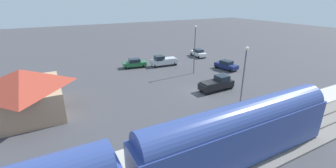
# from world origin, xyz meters

# --- Properties ---
(ground_plane) EXTENTS (200.00, 200.00, 0.00)m
(ground_plane) POSITION_xyz_m (0.00, 0.00, 0.00)
(ground_plane) COLOR #424247
(railway_track) EXTENTS (4.80, 70.00, 0.30)m
(railway_track) POSITION_xyz_m (-14.00, 0.00, 0.09)
(railway_track) COLOR slate
(railway_track) RESTS_ON ground
(platform) EXTENTS (3.20, 46.00, 0.30)m
(platform) POSITION_xyz_m (-10.00, 0.00, 0.15)
(platform) COLOR #B7B2A8
(platform) RESTS_ON ground
(station_building) EXTENTS (10.09, 8.44, 5.47)m
(station_building) POSITION_xyz_m (4.00, 22.00, 2.85)
(station_building) COLOR tan
(station_building) RESTS_ON ground
(pedestrian_on_platform) EXTENTS (0.36, 0.36, 1.71)m
(pedestrian_on_platform) POSITION_xyz_m (-10.04, 7.45, 1.28)
(pedestrian_on_platform) COLOR brown
(pedestrian_on_platform) RESTS_ON platform
(sedan_green) EXTENTS (2.54, 4.74, 1.74)m
(sedan_green) POSITION_xyz_m (16.27, 4.02, 0.88)
(sedan_green) COLOR #236638
(sedan_green) RESTS_ON ground
(sedan_white) EXTENTS (4.62, 2.52, 1.74)m
(sedan_white) POSITION_xyz_m (17.63, -12.31, 0.88)
(sedan_white) COLOR white
(sedan_white) RESTS_ON ground
(pickup_silver) EXTENTS (2.42, 5.55, 2.14)m
(pickup_silver) POSITION_xyz_m (14.63, -1.60, 1.03)
(pickup_silver) COLOR silver
(pickup_silver) RESTS_ON ground
(pickup_black) EXTENTS (2.06, 5.44, 2.14)m
(pickup_black) POSITION_xyz_m (-0.78, -2.58, 1.03)
(pickup_black) COLOR black
(pickup_black) RESTS_ON ground
(sedan_navy) EXTENTS (4.76, 2.89, 1.74)m
(sedan_navy) POSITION_xyz_m (6.64, -11.02, 0.88)
(sedan_navy) COLOR navy
(sedan_navy) RESTS_ON ground
(light_pole_near_platform) EXTENTS (0.44, 0.44, 7.86)m
(light_pole_near_platform) POSITION_xyz_m (-7.20, -0.90, 4.94)
(light_pole_near_platform) COLOR #515156
(light_pole_near_platform) RESTS_ON ground
(light_pole_lot_center) EXTENTS (0.44, 0.44, 8.56)m
(light_pole_lot_center) POSITION_xyz_m (7.61, -4.18, 5.32)
(light_pole_lot_center) COLOR #515156
(light_pole_lot_center) RESTS_ON ground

